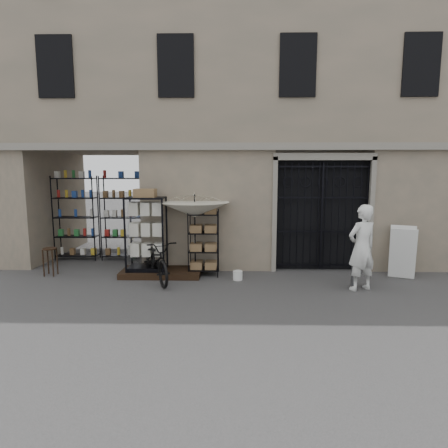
{
  "coord_description": "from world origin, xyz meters",
  "views": [
    {
      "loc": [
        -0.63,
        -7.66,
        2.64
      ],
      "look_at": [
        -0.8,
        1.4,
        1.35
      ],
      "focal_mm": 30.0,
      "sensor_mm": 36.0,
      "label": 1
    }
  ],
  "objects_px": {
    "market_umbrella": "(195,206)",
    "shopkeeper": "(359,289)",
    "bicycle": "(157,281)",
    "steel_bollard": "(354,271)",
    "display_cabinet": "(147,238)",
    "white_bucket": "(238,275)",
    "wire_rack": "(204,243)",
    "easel_sign": "(402,252)",
    "wooden_stool": "(50,261)"
  },
  "relations": [
    {
      "from": "wire_rack",
      "to": "steel_bollard",
      "type": "bearing_deg",
      "value": -25.81
    },
    {
      "from": "steel_bollard",
      "to": "shopkeeper",
      "type": "relative_size",
      "value": 0.39
    },
    {
      "from": "white_bucket",
      "to": "steel_bollard",
      "type": "relative_size",
      "value": 0.31
    },
    {
      "from": "display_cabinet",
      "to": "shopkeeper",
      "type": "height_order",
      "value": "display_cabinet"
    },
    {
      "from": "white_bucket",
      "to": "easel_sign",
      "type": "xyz_separation_m",
      "value": [
        4.07,
        0.25,
        0.54
      ]
    },
    {
      "from": "steel_bollard",
      "to": "wooden_stool",
      "type": "bearing_deg",
      "value": 173.81
    },
    {
      "from": "wire_rack",
      "to": "bicycle",
      "type": "xyz_separation_m",
      "value": [
        -1.1,
        -0.54,
        -0.82
      ]
    },
    {
      "from": "steel_bollard",
      "to": "wire_rack",
      "type": "bearing_deg",
      "value": 165.15
    },
    {
      "from": "shopkeeper",
      "to": "white_bucket",
      "type": "bearing_deg",
      "value": -37.0
    },
    {
      "from": "wire_rack",
      "to": "market_umbrella",
      "type": "distance_m",
      "value": 0.99
    },
    {
      "from": "shopkeeper",
      "to": "bicycle",
      "type": "bearing_deg",
      "value": -29.89
    },
    {
      "from": "white_bucket",
      "to": "bicycle",
      "type": "relative_size",
      "value": 0.12
    },
    {
      "from": "bicycle",
      "to": "shopkeeper",
      "type": "relative_size",
      "value": 1.01
    },
    {
      "from": "wire_rack",
      "to": "wooden_stool",
      "type": "bearing_deg",
      "value": 170.94
    },
    {
      "from": "market_umbrella",
      "to": "bicycle",
      "type": "xyz_separation_m",
      "value": [
        -0.88,
        -0.52,
        -1.78
      ]
    },
    {
      "from": "display_cabinet",
      "to": "easel_sign",
      "type": "relative_size",
      "value": 1.59
    },
    {
      "from": "wooden_stool",
      "to": "shopkeeper",
      "type": "relative_size",
      "value": 0.37
    },
    {
      "from": "bicycle",
      "to": "shopkeeper",
      "type": "distance_m",
      "value": 4.72
    },
    {
      "from": "wire_rack",
      "to": "bicycle",
      "type": "height_order",
      "value": "wire_rack"
    },
    {
      "from": "white_bucket",
      "to": "steel_bollard",
      "type": "bearing_deg",
      "value": -10.43
    },
    {
      "from": "white_bucket",
      "to": "easel_sign",
      "type": "relative_size",
      "value": 0.18
    },
    {
      "from": "bicycle",
      "to": "steel_bollard",
      "type": "xyz_separation_m",
      "value": [
        4.62,
        -0.39,
        0.37
      ]
    },
    {
      "from": "wire_rack",
      "to": "shopkeeper",
      "type": "relative_size",
      "value": 0.87
    },
    {
      "from": "display_cabinet",
      "to": "steel_bollard",
      "type": "distance_m",
      "value": 5.05
    },
    {
      "from": "bicycle",
      "to": "wooden_stool",
      "type": "distance_m",
      "value": 2.85
    },
    {
      "from": "market_umbrella",
      "to": "bicycle",
      "type": "height_order",
      "value": "market_umbrella"
    },
    {
      "from": "wooden_stool",
      "to": "easel_sign",
      "type": "distance_m",
      "value": 8.83
    },
    {
      "from": "steel_bollard",
      "to": "shopkeeper",
      "type": "xyz_separation_m",
      "value": [
        0.06,
        -0.21,
        -0.37
      ]
    },
    {
      "from": "wire_rack",
      "to": "easel_sign",
      "type": "relative_size",
      "value": 1.33
    },
    {
      "from": "display_cabinet",
      "to": "steel_bollard",
      "type": "relative_size",
      "value": 2.7
    },
    {
      "from": "market_umbrella",
      "to": "shopkeeper",
      "type": "distance_m",
      "value": 4.34
    },
    {
      "from": "display_cabinet",
      "to": "wire_rack",
      "type": "height_order",
      "value": "display_cabinet"
    },
    {
      "from": "wire_rack",
      "to": "display_cabinet",
      "type": "bearing_deg",
      "value": 174.23
    },
    {
      "from": "market_umbrella",
      "to": "steel_bollard",
      "type": "distance_m",
      "value": 4.1
    },
    {
      "from": "wire_rack",
      "to": "bicycle",
      "type": "distance_m",
      "value": 1.47
    },
    {
      "from": "display_cabinet",
      "to": "wire_rack",
      "type": "xyz_separation_m",
      "value": [
        1.42,
        0.13,
        -0.16
      ]
    },
    {
      "from": "wire_rack",
      "to": "wooden_stool",
      "type": "distance_m",
      "value": 3.92
    },
    {
      "from": "display_cabinet",
      "to": "shopkeeper",
      "type": "relative_size",
      "value": 1.04
    },
    {
      "from": "white_bucket",
      "to": "shopkeeper",
      "type": "xyz_separation_m",
      "value": [
        2.72,
        -0.7,
        -0.11
      ]
    },
    {
      "from": "display_cabinet",
      "to": "shopkeeper",
      "type": "xyz_separation_m",
      "value": [
        5.01,
        -1.02,
        -0.98
      ]
    },
    {
      "from": "white_bucket",
      "to": "wooden_stool",
      "type": "distance_m",
      "value": 4.77
    },
    {
      "from": "shopkeeper",
      "to": "easel_sign",
      "type": "relative_size",
      "value": 1.53
    },
    {
      "from": "wire_rack",
      "to": "wooden_stool",
      "type": "height_order",
      "value": "wire_rack"
    },
    {
      "from": "wooden_stool",
      "to": "display_cabinet",
      "type": "bearing_deg",
      "value": -0.0
    },
    {
      "from": "market_umbrella",
      "to": "bicycle",
      "type": "distance_m",
      "value": 2.05
    },
    {
      "from": "market_umbrella",
      "to": "shopkeeper",
      "type": "xyz_separation_m",
      "value": [
        3.8,
        -1.12,
        -1.78
      ]
    },
    {
      "from": "easel_sign",
      "to": "wire_rack",
      "type": "bearing_deg",
      "value": -158.95
    },
    {
      "from": "wire_rack",
      "to": "white_bucket",
      "type": "distance_m",
      "value": 1.2
    },
    {
      "from": "wooden_stool",
      "to": "easel_sign",
      "type": "relative_size",
      "value": 0.56
    },
    {
      "from": "wire_rack",
      "to": "shopkeeper",
      "type": "height_order",
      "value": "wire_rack"
    }
  ]
}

